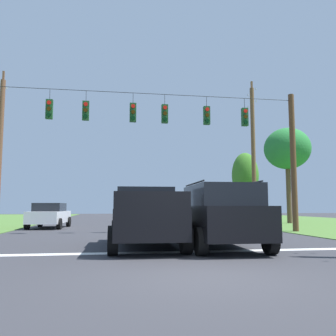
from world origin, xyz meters
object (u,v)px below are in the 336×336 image
Objects in this scene: pickup_truck at (146,217)px; tree_roadside_right at (287,149)px; overhead_signal_span at (145,146)px; utility_pole_near_left at (0,150)px; distant_car_crossing_white at (49,215)px; suv_black at (220,214)px; tree_roadside_far_right at (245,176)px; utility_pole_mid_right at (253,152)px.

pickup_truck is 19.69m from tree_roadside_right.
overhead_signal_span is 1.62× the size of utility_pole_near_left.
pickup_truck is at bearing -66.45° from distant_car_crossing_white.
utility_pole_near_left reaches higher than overhead_signal_span.
suv_black is at bearing -74.62° from overhead_signal_span.
tree_roadside_far_right reaches higher than pickup_truck.
distant_car_crossing_white is 0.43× the size of utility_pole_mid_right.
utility_pole_mid_right is 4.59m from tree_roadside_right.
tree_roadside_right is at bearing 6.80° from utility_pole_near_left.
pickup_truck is at bearing 161.53° from suv_black.
tree_roadside_right is (17.41, 3.21, 5.02)m from distant_car_crossing_white.
tree_roadside_far_right is at bearing 52.69° from overhead_signal_span.
utility_pole_mid_right is (8.22, 6.14, 0.84)m from overhead_signal_span.
pickup_truck is 15.35m from utility_pole_mid_right.
utility_pole_near_left is at bearing -158.09° from tree_roadside_far_right.
distant_car_crossing_white is at bearing -176.78° from utility_pole_mid_right.
utility_pole_mid_right reaches higher than tree_roadside_right.
tree_roadside_right is at bearing 10.43° from distant_car_crossing_white.
pickup_truck is 0.54× the size of utility_pole_near_left.
utility_pole_near_left is 1.60× the size of tree_roadside_far_right.
overhead_signal_span is at bearing -35.29° from utility_pole_near_left.
utility_pole_near_left is at bearing 144.71° from overhead_signal_span.
distant_car_crossing_white is at bearing 113.55° from pickup_truck.
overhead_signal_span is 14.88m from tree_roadside_right.
suv_black is at bearing -50.51° from utility_pole_near_left.
distant_car_crossing_white is 18.40m from tree_roadside_right.
utility_pole_mid_right is at bearing 36.78° from overhead_signal_span.
pickup_truck is (-0.48, -5.80, -3.33)m from overhead_signal_span.
utility_pole_mid_right is at bearing 53.91° from pickup_truck.
tree_roadside_far_right is at bearing 60.68° from pickup_truck.
distant_car_crossing_white is 0.70× the size of tree_roadside_far_right.
utility_pole_near_left is (-10.45, 12.68, 3.79)m from suv_black.
tree_roadside_right is 1.20× the size of tree_roadside_far_right.
overhead_signal_span is 8.36m from distant_car_crossing_white.
tree_roadside_far_right reaches higher than suv_black.
utility_pole_mid_right is 16.86m from utility_pole_near_left.
utility_pole_mid_right is 1.37× the size of tree_roadside_right.
pickup_truck is 1.24× the size of distant_car_crossing_white.
suv_black is (2.29, -0.76, 0.09)m from pickup_truck.
suv_black is 0.77× the size of tree_roadside_far_right.
overhead_signal_span is at bearing -144.54° from tree_roadside_right.
distant_car_crossing_white is 0.59× the size of tree_roadside_right.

